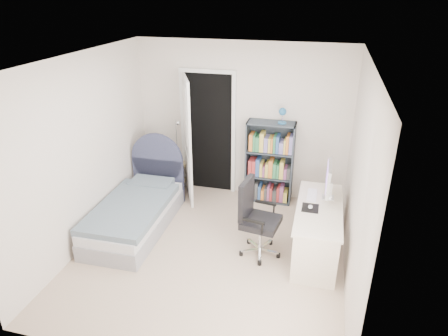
% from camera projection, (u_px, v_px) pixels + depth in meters
% --- Properties ---
extents(room_shell, '(3.50, 3.70, 2.60)m').
position_uv_depth(room_shell, '(210.00, 166.00, 4.77)').
color(room_shell, tan).
rests_on(room_shell, ground).
extents(door, '(0.92, 0.76, 2.06)m').
position_uv_depth(door, '(195.00, 136.00, 6.38)').
color(door, black).
rests_on(door, ground).
extents(bed, '(0.92, 1.88, 1.15)m').
position_uv_depth(bed, '(137.00, 210.00, 5.78)').
color(bed, gray).
rests_on(bed, ground).
extents(nightstand, '(0.39, 0.39, 0.58)m').
position_uv_depth(nightstand, '(175.00, 169.00, 6.80)').
color(nightstand, tan).
rests_on(nightstand, ground).
extents(floor_lamp, '(0.18, 0.18, 1.25)m').
position_uv_depth(floor_lamp, '(179.00, 162.00, 6.73)').
color(floor_lamp, silver).
rests_on(floor_lamp, ground).
extents(bookcase, '(0.74, 0.32, 1.58)m').
position_uv_depth(bookcase, '(270.00, 165.00, 6.36)').
color(bookcase, '#333D46').
rests_on(bookcase, ground).
extents(desk, '(0.57, 1.41, 1.16)m').
position_uv_depth(desk, '(317.00, 228.00, 5.14)').
color(desk, beige).
rests_on(desk, ground).
extents(office_chair, '(0.55, 0.57, 1.03)m').
position_uv_depth(office_chair, '(255.00, 214.00, 5.08)').
color(office_chair, silver).
rests_on(office_chair, ground).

